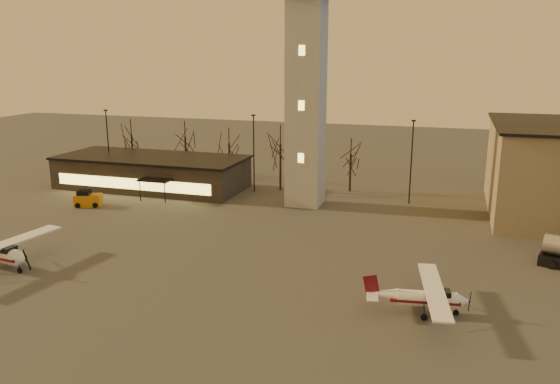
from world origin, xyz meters
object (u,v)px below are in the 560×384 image
at_px(service_cart, 88,200).
at_px(control_tower, 306,66).
at_px(cessna_front, 428,301).
at_px(terminal, 152,172).

bearing_deg(service_cart, control_tower, -0.78).
relative_size(cessna_front, service_cart, 2.85).
bearing_deg(terminal, service_cart, -102.92).
height_order(terminal, cessna_front, terminal).
xyz_separation_m(control_tower, service_cart, (-24.45, -8.73, -15.59)).
distance_m(control_tower, service_cart, 30.28).
relative_size(control_tower, cessna_front, 3.36).
relative_size(terminal, cessna_front, 2.62).
distance_m(control_tower, terminal, 26.24).
relative_size(terminal, service_cart, 7.45).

